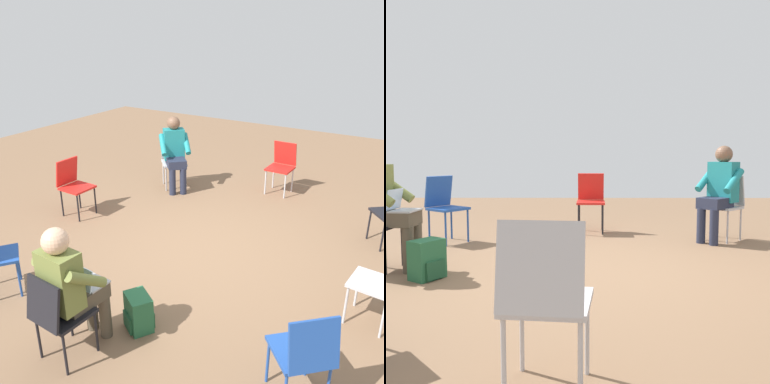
# 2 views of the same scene
# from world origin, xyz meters

# --- Properties ---
(ground_plane) EXTENTS (14.00, 14.00, 0.00)m
(ground_plane) POSITION_xyz_m (0.00, 0.00, 0.00)
(ground_plane) COLOR brown
(chair_southeast) EXTENTS (0.58, 0.59, 0.85)m
(chair_southeast) POSITION_xyz_m (1.57, -1.82, 0.50)
(chair_southeast) COLOR #B7B7BC
(chair_southeast) RESTS_ON ground
(chair_east) EXTENTS (0.45, 0.41, 0.85)m
(chair_east) POSITION_xyz_m (2.16, -0.06, 0.50)
(chair_east) COLOR red
(chair_east) RESTS_ON ground
(chair_northeast) EXTENTS (0.57, 0.58, 0.85)m
(chair_northeast) POSITION_xyz_m (1.40, 1.84, 0.50)
(chair_northeast) COLOR #1E4799
(chair_northeast) RESTS_ON ground
(chair_west) EXTENTS (0.47, 0.44, 0.85)m
(chair_west) POSITION_xyz_m (-2.15, 0.25, 0.50)
(chair_west) COLOR #B7B7BC
(chair_west) RESTS_ON ground
(person_in_teal) EXTENTS (0.63, 0.63, 1.24)m
(person_in_teal) POSITION_xyz_m (1.45, -1.70, 0.69)
(person_in_teal) COLOR #23283D
(person_in_teal) RESTS_ON ground
(backpack_near_laptop_user) EXTENTS (0.34, 0.32, 0.36)m
(backpack_near_laptop_user) POSITION_xyz_m (-0.25, 1.48, 0.16)
(backpack_near_laptop_user) COLOR #235B38
(backpack_near_laptop_user) RESTS_ON ground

